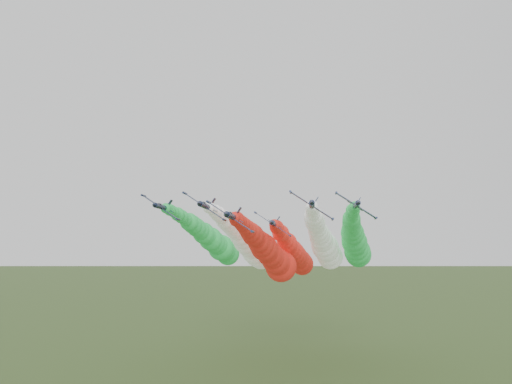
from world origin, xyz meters
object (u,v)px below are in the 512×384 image
jet_lead (270,254)px  jet_trail (294,253)px  jet_inner_left (249,244)px  jet_outer_right (355,242)px  jet_inner_right (324,243)px  jet_outer_left (213,241)px

jet_lead → jet_trail: bearing=78.2°
jet_lead → jet_inner_left: size_ratio=1.01×
jet_inner_left → jet_outer_right: jet_outer_right is taller
jet_lead → jet_inner_left: (-6.08, 7.49, 2.47)m
jet_inner_right → jet_outer_left: jet_outer_left is taller
jet_inner_right → jet_outer_left: bearing=161.8°
jet_outer_right → jet_trail: jet_outer_right is taller
jet_inner_left → jet_outer_left: bearing=141.0°
jet_lead → jet_trail: jet_trail is taller
jet_inner_right → jet_outer_right: size_ratio=1.00×
jet_lead → jet_inner_left: bearing=129.1°
jet_inner_left → jet_outer_left: (-11.52, 9.32, 1.01)m
jet_trail → jet_inner_right: bearing=-64.2°
jet_inner_right → jet_outer_right: jet_outer_right is taller
jet_outer_left → jet_lead: bearing=-43.7°
jet_inner_right → jet_outer_right: bearing=45.7°
jet_outer_left → jet_trail: jet_outer_left is taller
jet_inner_left → jet_outer_right: 29.05m
jet_outer_right → jet_trail: bearing=153.7°
jet_inner_right → jet_trail: (-8.29, 17.15, -2.45)m
jet_inner_left → jet_inner_right: (19.33, -0.84, 0.27)m
jet_inner_left → jet_inner_right: bearing=-2.5°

